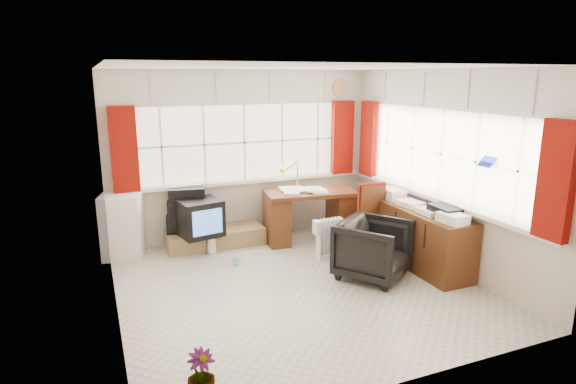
% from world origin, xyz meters
% --- Properties ---
extents(ground, '(4.00, 4.00, 0.00)m').
position_xyz_m(ground, '(0.00, 0.00, 0.00)').
color(ground, beige).
rests_on(ground, ground).
extents(room_walls, '(4.00, 4.00, 4.00)m').
position_xyz_m(room_walls, '(0.00, 0.00, 1.50)').
color(room_walls, beige).
rests_on(room_walls, ground).
extents(window_back, '(3.70, 0.12, 3.60)m').
position_xyz_m(window_back, '(0.00, 1.94, 0.95)').
color(window_back, '#F7E1C3').
rests_on(window_back, room_walls).
extents(window_right, '(0.12, 3.70, 3.60)m').
position_xyz_m(window_right, '(1.94, 0.00, 0.95)').
color(window_right, '#F7E1C3').
rests_on(window_right, room_walls).
extents(curtains, '(3.83, 3.83, 1.15)m').
position_xyz_m(curtains, '(0.92, 0.93, 1.46)').
color(curtains, maroon).
rests_on(curtains, room_walls).
extents(overhead_cabinets, '(3.98, 3.98, 0.48)m').
position_xyz_m(overhead_cabinets, '(0.98, 0.98, 2.25)').
color(overhead_cabinets, beige).
rests_on(overhead_cabinets, room_walls).
extents(desk, '(1.39, 0.81, 0.80)m').
position_xyz_m(desk, '(0.82, 1.44, 0.42)').
color(desk, '#592A15').
rests_on(desk, ground).
extents(desk_lamp, '(0.18, 0.17, 0.44)m').
position_xyz_m(desk_lamp, '(0.69, 1.59, 1.06)').
color(desk_lamp, yellow).
rests_on(desk_lamp, desk).
extents(task_chair, '(0.44, 0.46, 0.99)m').
position_xyz_m(task_chair, '(1.38, 0.55, 0.53)').
color(task_chair, black).
rests_on(task_chair, ground).
extents(office_chair, '(1.09, 1.09, 0.72)m').
position_xyz_m(office_chair, '(0.95, -0.11, 0.36)').
color(office_chair, black).
rests_on(office_chair, ground).
extents(radiator, '(0.38, 0.17, 0.55)m').
position_xyz_m(radiator, '(0.75, 0.65, 0.23)').
color(radiator, white).
rests_on(radiator, ground).
extents(credenza, '(0.50, 2.00, 0.85)m').
position_xyz_m(credenza, '(1.73, 0.20, 0.40)').
color(credenza, '#592A15').
rests_on(credenza, ground).
extents(file_tray, '(0.33, 0.41, 0.13)m').
position_xyz_m(file_tray, '(1.81, -0.38, 0.82)').
color(file_tray, black).
rests_on(file_tray, credenza).
extents(tv_bench, '(1.40, 0.50, 0.25)m').
position_xyz_m(tv_bench, '(-0.55, 1.72, 0.12)').
color(tv_bench, olive).
rests_on(tv_bench, ground).
extents(crt_tv, '(0.64, 0.60, 0.50)m').
position_xyz_m(crt_tv, '(-0.80, 1.55, 0.50)').
color(crt_tv, black).
rests_on(crt_tv, tv_bench).
extents(hifi_stack, '(0.66, 0.48, 0.63)m').
position_xyz_m(hifi_stack, '(-0.91, 1.85, 0.54)').
color(hifi_stack, black).
rests_on(hifi_stack, tv_bench).
extents(mini_fridge, '(0.63, 0.64, 0.87)m').
position_xyz_m(mini_fridge, '(-1.80, 1.80, 0.44)').
color(mini_fridge, white).
rests_on(mini_fridge, ground).
extents(spray_bottle_a, '(0.14, 0.14, 0.32)m').
position_xyz_m(spray_bottle_a, '(-0.68, 1.42, 0.16)').
color(spray_bottle_a, silver).
rests_on(spray_bottle_a, ground).
extents(spray_bottle_b, '(0.11, 0.11, 0.17)m').
position_xyz_m(spray_bottle_b, '(-0.48, 0.88, 0.08)').
color(spray_bottle_b, '#8ED4C8').
rests_on(spray_bottle_b, ground).
extents(flower_vase, '(0.27, 0.27, 0.39)m').
position_xyz_m(flower_vase, '(-1.49, -1.57, 0.20)').
color(flower_vase, black).
rests_on(flower_vase, ground).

